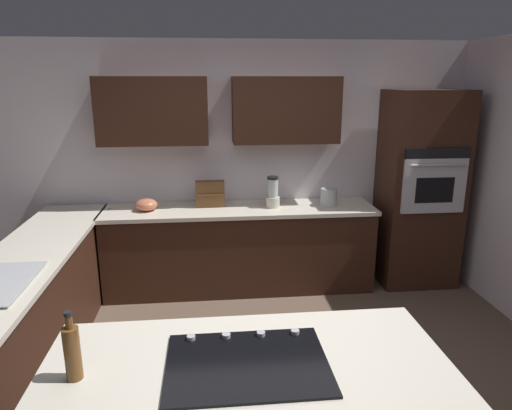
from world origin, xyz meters
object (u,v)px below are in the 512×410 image
object	(u,v)px
kettle	(329,197)
oil_bottle	(72,351)
blender	(273,194)
mixing_bowl	(146,205)
wall_oven	(420,189)
spice_rack	(210,194)
cooktop	(247,363)

from	to	relation	value
kettle	oil_bottle	xyz separation A→B (m)	(1.87, 2.76, 0.04)
blender	mixing_bowl	xyz separation A→B (m)	(1.30, -0.00, -0.08)
mixing_bowl	kettle	xyz separation A→B (m)	(-1.90, 0.00, 0.03)
wall_oven	oil_bottle	size ratio (longest dim) A/B	6.34
blender	oil_bottle	xyz separation A→B (m)	(1.27, 2.76, -0.00)
spice_rack	kettle	world-z (taller)	spice_rack
wall_oven	cooktop	size ratio (longest dim) A/B	2.76
blender	spice_rack	size ratio (longest dim) A/B	1.08
wall_oven	mixing_bowl	bearing A→B (deg)	0.06
oil_bottle	cooktop	bearing A→B (deg)	-178.23
oil_bottle	spice_rack	bearing A→B (deg)	-102.37
cooktop	oil_bottle	world-z (taller)	oil_bottle
spice_rack	oil_bottle	world-z (taller)	oil_bottle
spice_rack	kettle	distance (m)	1.25
blender	oil_bottle	size ratio (longest dim) A/B	0.99
cooktop	blender	xyz separation A→B (m)	(-0.50, -2.74, 0.13)
blender	mixing_bowl	world-z (taller)	blender
wall_oven	spice_rack	bearing A→B (deg)	-2.14
wall_oven	spice_rack	size ratio (longest dim) A/B	6.96
cooktop	kettle	distance (m)	2.95
oil_bottle	kettle	bearing A→B (deg)	-124.17
kettle	oil_bottle	distance (m)	3.34
wall_oven	kettle	bearing A→B (deg)	0.16
cooktop	spice_rack	distance (m)	2.83
blender	spice_rack	distance (m)	0.66
wall_oven	blender	distance (m)	1.60
cooktop	oil_bottle	xyz separation A→B (m)	(0.78, 0.02, 0.13)
kettle	blender	bearing A→B (deg)	0.00
oil_bottle	wall_oven	bearing A→B (deg)	-136.12
kettle	wall_oven	bearing A→B (deg)	-179.84
blender	oil_bottle	world-z (taller)	oil_bottle
spice_rack	oil_bottle	xyz separation A→B (m)	(0.62, 2.85, -0.00)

